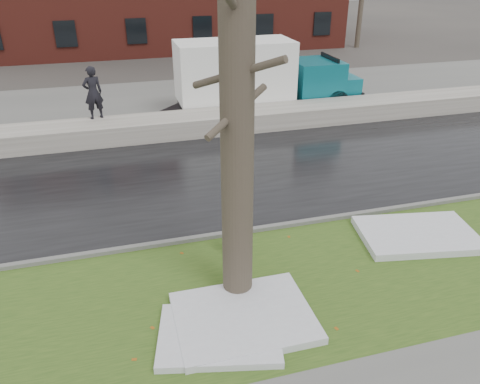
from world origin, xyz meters
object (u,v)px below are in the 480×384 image
object	(u,v)px
tree	(237,116)
worker	(93,93)
fire_hydrant	(233,236)
box_truck	(257,75)

from	to	relation	value
tree	worker	world-z (taller)	tree
fire_hydrant	tree	bearing A→B (deg)	-82.06
worker	fire_hydrant	bearing A→B (deg)	90.09
fire_hydrant	box_truck	bearing A→B (deg)	88.29
box_truck	worker	world-z (taller)	box_truck
box_truck	worker	xyz separation A→B (m)	(-6.81, -1.37, 0.07)
tree	box_truck	world-z (taller)	tree
tree	worker	distance (m)	11.00
worker	tree	bearing A→B (deg)	86.61
tree	worker	size ratio (longest dim) A/B	3.86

